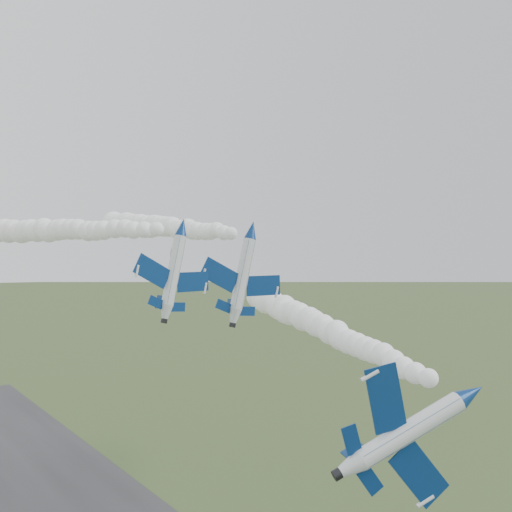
{
  "coord_description": "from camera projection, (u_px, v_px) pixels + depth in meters",
  "views": [
    {
      "loc": [
        -31.47,
        -35.16,
        40.47
      ],
      "look_at": [
        7.26,
        18.22,
        40.81
      ],
      "focal_mm": 40.0,
      "sensor_mm": 36.0,
      "label": 1
    }
  ],
  "objects": [
    {
      "name": "smoke_trail_jet_lead",
      "position": [
        310.0,
        322.0,
        86.23
      ],
      "size": [
        32.12,
        71.33,
        4.91
      ],
      "primitive_type": null,
      "rotation": [
        0.0,
        0.0,
        -0.38
      ],
      "color": "white"
    },
    {
      "name": "jet_pair_left",
      "position": [
        183.0,
        227.0,
        65.06
      ],
      "size": [
        9.98,
        12.16,
        3.56
      ],
      "rotation": [
        0.0,
        0.23,
        0.12
      ],
      "color": "silver"
    },
    {
      "name": "smoke_trail_jet_pair_left",
      "position": [
        41.0,
        230.0,
        94.41
      ],
      "size": [
        13.73,
        74.23,
        4.79
      ],
      "primitive_type": null,
      "rotation": [
        0.0,
        0.0,
        0.12
      ],
      "color": "white"
    },
    {
      "name": "jet_lead",
      "position": [
        472.0,
        394.0,
        45.93
      ],
      "size": [
        7.91,
        13.91,
        10.79
      ],
      "rotation": [
        0.0,
        1.13,
        -0.38
      ],
      "color": "silver"
    },
    {
      "name": "jet_pair_right",
      "position": [
        252.0,
        230.0,
        72.32
      ],
      "size": [
        11.26,
        13.73,
        4.02
      ],
      "rotation": [
        0.0,
        0.23,
        -0.11
      ],
      "color": "silver"
    },
    {
      "name": "smoke_trail_jet_pair_right",
      "position": [
        158.0,
        227.0,
        101.94
      ],
      "size": [
        11.46,
        61.4,
        4.95
      ],
      "primitive_type": null,
      "rotation": [
        0.0,
        0.0,
        -0.11
      ],
      "color": "white"
    }
  ]
}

